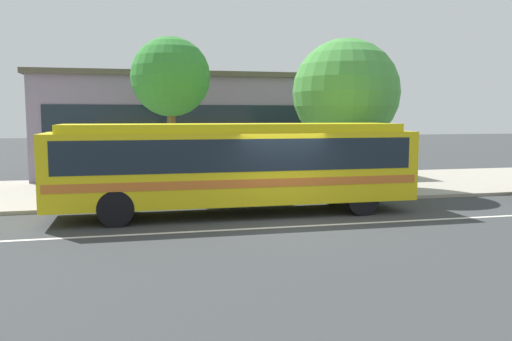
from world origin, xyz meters
name	(u,v)px	position (x,y,z in m)	size (l,w,h in m)	color
ground_plane	(285,221)	(0.00, 0.00, 0.00)	(120.00, 120.00, 0.00)	#373A3B
sidewalk_slab	(239,187)	(0.00, 6.73, 0.06)	(60.00, 8.00, 0.12)	#A49E8E
lane_stripe_center	(293,227)	(0.00, -0.80, 0.00)	(56.00, 0.16, 0.01)	silver
transit_bus	(235,162)	(-1.18, 1.38, 1.61)	(10.96, 2.52, 2.76)	gold
pedestrian_waiting_near_sign	(126,169)	(-4.45, 4.55, 1.15)	(0.48, 0.48, 1.75)	slate
bus_stop_sign	(355,152)	(3.56, 3.23, 1.71)	(0.13, 0.44, 2.48)	gray
street_tree_near_stop	(171,78)	(-2.75, 6.04, 4.43)	(3.00, 3.00, 5.85)	brown
street_tree_mid_block	(346,93)	(4.02, 5.27, 3.90)	(4.21, 4.21, 5.89)	brown
station_building	(197,125)	(-1.01, 12.55, 2.51)	(15.51, 6.54, 5.00)	gray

